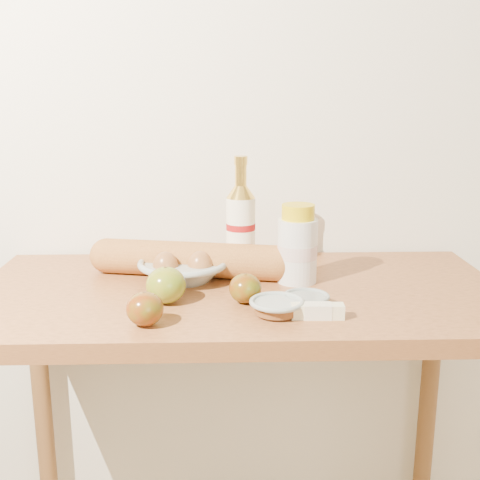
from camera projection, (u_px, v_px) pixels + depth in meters
name	position (u px, v px, depth m)	size (l,w,h in m)	color
back_wall	(236.00, 104.00, 1.59)	(3.50, 0.02, 2.60)	white
table	(240.00, 339.00, 1.39)	(1.20, 0.60, 0.90)	#AB6937
bourbon_bottle	(241.00, 227.00, 1.44)	(0.08, 0.08, 0.29)	white
cream_bottle	(297.00, 246.00, 1.39)	(0.12, 0.12, 0.18)	silver
egg_bowl	(183.00, 267.00, 1.42)	(0.22, 0.22, 0.08)	#97A5A0
baguette	(191.00, 259.00, 1.44)	(0.52, 0.18, 0.08)	#C17D3B
apple_yellowgreen	(166.00, 285.00, 1.26)	(0.09, 0.09, 0.08)	olive
apple_redgreen_front	(145.00, 309.00, 1.14)	(0.09, 0.09, 0.07)	#8F0709
apple_redgreen_right	(245.00, 288.00, 1.26)	(0.09, 0.09, 0.06)	maroon
sugar_bowl	(277.00, 307.00, 1.20)	(0.15, 0.15, 0.03)	#919F98
syrup_bowl	(306.00, 300.00, 1.24)	(0.13, 0.13, 0.03)	gray
butter_stick	(318.00, 311.00, 1.18)	(0.10, 0.03, 0.03)	beige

